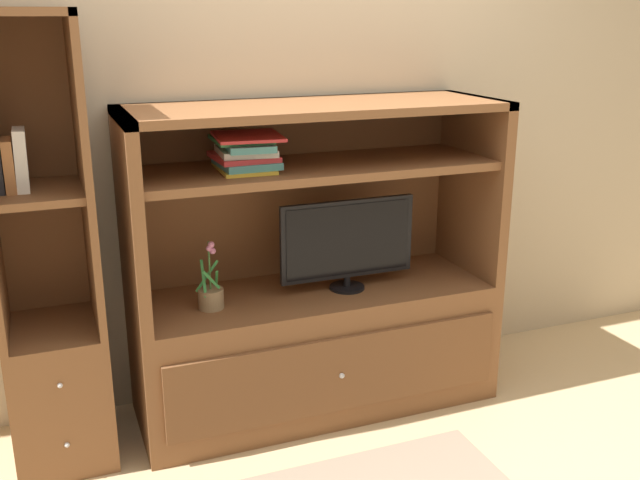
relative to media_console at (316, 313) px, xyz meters
name	(u,v)px	position (x,y,z in m)	size (l,w,h in m)	color
ground_plane	(350,445)	(0.00, -0.41, -0.45)	(8.00, 8.00, 0.00)	tan
painted_rear_wall	(289,97)	(0.00, 0.34, 0.95)	(6.00, 0.10, 2.80)	tan
media_console	(316,313)	(0.00, 0.00, 0.00)	(1.64, 0.60, 1.41)	brown
tv_monitor	(348,242)	(0.14, -0.05, 0.34)	(0.63, 0.16, 0.42)	black
potted_plant	(211,295)	(-0.49, -0.05, 0.18)	(0.12, 0.11, 0.30)	#8C7251
magazine_stack	(245,152)	(-0.31, -0.01, 0.77)	(0.30, 0.34, 0.15)	gold
bookshelf_tall	(52,318)	(-1.13, 0.00, 0.15)	(0.38, 0.49, 1.79)	brown
upright_book_row	(12,163)	(-1.20, -0.01, 0.79)	(0.12, 0.15, 0.23)	black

